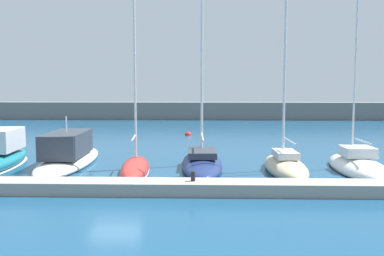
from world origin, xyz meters
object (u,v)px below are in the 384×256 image
(sailboat_sand_sixth, at_px, (285,165))
(dock_bollard, at_px, (193,176))
(sailboat_red_fourth, at_px, (135,168))
(sailboat_white_seventh, at_px, (358,167))
(mooring_buoy_red, at_px, (188,135))
(motorboat_ivory_third, at_px, (69,154))
(sailboat_navy_fifth, at_px, (202,161))

(sailboat_sand_sixth, distance_m, dock_bollard, 6.98)
(sailboat_red_fourth, xyz_separation_m, sailboat_white_seventh, (12.53, 0.42, 0.05))
(dock_bollard, bearing_deg, mooring_buoy_red, 92.73)
(sailboat_red_fourth, height_order, mooring_buoy_red, sailboat_red_fourth)
(motorboat_ivory_third, height_order, sailboat_navy_fifth, sailboat_navy_fifth)
(sailboat_sand_sixth, xyz_separation_m, mooring_buoy_red, (-6.09, 17.87, -0.44))
(sailboat_white_seventh, bearing_deg, motorboat_ivory_third, 83.70)
(motorboat_ivory_third, xyz_separation_m, sailboat_sand_sixth, (12.82, -2.09, -0.19))
(mooring_buoy_red, relative_size, dock_bollard, 1.53)
(sailboat_navy_fifth, bearing_deg, sailboat_sand_sixth, -108.11)
(mooring_buoy_red, distance_m, dock_bollard, 22.76)
(sailboat_navy_fifth, distance_m, mooring_buoy_red, 16.57)
(motorboat_ivory_third, bearing_deg, mooring_buoy_red, -25.09)
(sailboat_red_fourth, height_order, sailboat_sand_sixth, sailboat_sand_sixth)
(sailboat_red_fourth, xyz_separation_m, sailboat_sand_sixth, (8.39, 0.08, 0.20))
(sailboat_navy_fifth, xyz_separation_m, mooring_buoy_red, (-1.44, 16.50, -0.39))
(motorboat_ivory_third, bearing_deg, sailboat_white_seventh, -97.91)
(sailboat_red_fourth, height_order, sailboat_navy_fifth, sailboat_navy_fifth)
(sailboat_white_seventh, bearing_deg, sailboat_red_fourth, 91.52)
(mooring_buoy_red, bearing_deg, sailboat_red_fourth, -97.30)
(motorboat_ivory_third, bearing_deg, sailboat_navy_fifth, -96.98)
(sailboat_sand_sixth, bearing_deg, mooring_buoy_red, 17.56)
(motorboat_ivory_third, bearing_deg, sailboat_sand_sixth, -101.25)
(sailboat_navy_fifth, bearing_deg, mooring_buoy_red, 3.35)
(mooring_buoy_red, xyz_separation_m, dock_bollard, (1.08, -22.72, 0.79))
(mooring_buoy_red, bearing_deg, sailboat_sand_sixth, -71.18)
(sailboat_navy_fifth, height_order, dock_bollard, sailboat_navy_fifth)
(sailboat_sand_sixth, bearing_deg, sailboat_white_seventh, -86.66)
(sailboat_navy_fifth, bearing_deg, motorboat_ivory_third, 83.38)
(sailboat_sand_sixth, relative_size, dock_bollard, 31.37)
(sailboat_sand_sixth, bearing_deg, sailboat_navy_fifth, 72.26)
(motorboat_ivory_third, distance_m, dock_bollard, 10.45)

